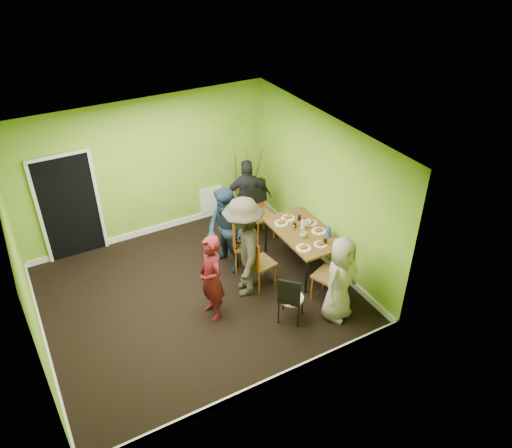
{
  "coord_description": "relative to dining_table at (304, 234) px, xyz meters",
  "views": [
    {
      "loc": [
        -2.27,
        -6.21,
        5.73
      ],
      "look_at": [
        1.15,
        0.0,
        1.1
      ],
      "focal_mm": 35.0,
      "sensor_mm": 36.0,
      "label": 1
    }
  ],
  "objects": [
    {
      "name": "ground",
      "position": [
        -2.05,
        0.16,
        -0.7
      ],
      "size": [
        5.0,
        5.0,
        0.0
      ],
      "primitive_type": "plane",
      "color": "black",
      "rests_on": "ground"
    },
    {
      "name": "room_walls",
      "position": [
        -2.07,
        0.2,
        0.29
      ],
      "size": [
        5.04,
        4.54,
        2.82
      ],
      "color": "#78A229",
      "rests_on": "ground"
    },
    {
      "name": "dining_table",
      "position": [
        0.0,
        0.0,
        0.0
      ],
      "size": [
        0.9,
        1.5,
        0.75
      ],
      "color": "black",
      "rests_on": "ground"
    },
    {
      "name": "chair_left_far",
      "position": [
        -1.03,
        0.5,
        -0.09
      ],
      "size": [
        0.57,
        0.57,
        1.07
      ],
      "rotation": [
        0.0,
        0.0,
        -1.92
      ],
      "color": "#D65E14",
      "rests_on": "ground"
    },
    {
      "name": "chair_left_near",
      "position": [
        -1.03,
        -0.13,
        -0.13
      ],
      "size": [
        0.47,
        0.47,
        1.01
      ],
      "rotation": [
        0.0,
        0.0,
        -1.43
      ],
      "color": "#D65E14",
      "rests_on": "ground"
    },
    {
      "name": "chair_back_end",
      "position": [
        -0.23,
        1.37,
        0.11
      ],
      "size": [
        0.5,
        0.58,
        1.14
      ],
      "rotation": [
        0.0,
        0.0,
        3.22
      ],
      "color": "#D65E14",
      "rests_on": "ground"
    },
    {
      "name": "chair_front_end",
      "position": [
        -0.12,
        -1.07,
        -0.09
      ],
      "size": [
        0.58,
        0.58,
        1.07
      ],
      "rotation": [
        0.0,
        0.0,
        0.39
      ],
      "color": "#D65E14",
      "rests_on": "ground"
    },
    {
      "name": "chair_bentwood",
      "position": [
        -1.0,
        -1.14,
        -0.19
      ],
      "size": [
        0.5,
        0.5,
        0.91
      ],
      "rotation": [
        0.0,
        0.0,
        -0.79
      ],
      "color": "black",
      "rests_on": "ground"
    },
    {
      "name": "easel",
      "position": [
        -0.14,
        1.91,
        0.1
      ],
      "size": [
        0.64,
        0.61,
        1.61
      ],
      "color": "brown",
      "rests_on": "ground"
    },
    {
      "name": "plate_near_left",
      "position": [
        -0.23,
        0.41,
        0.06
      ],
      "size": [
        0.25,
        0.25,
        0.01
      ],
      "primitive_type": "cylinder",
      "color": "white",
      "rests_on": "dining_table"
    },
    {
      "name": "plate_near_right",
      "position": [
        -0.3,
        -0.43,
        0.06
      ],
      "size": [
        0.26,
        0.26,
        0.01
      ],
      "primitive_type": "cylinder",
      "color": "white",
      "rests_on": "dining_table"
    },
    {
      "name": "plate_far_back",
      "position": [
        -0.03,
        0.5,
        0.06
      ],
      "size": [
        0.26,
        0.26,
        0.01
      ],
      "primitive_type": "cylinder",
      "color": "white",
      "rests_on": "dining_table"
    },
    {
      "name": "plate_far_front",
      "position": [
        0.02,
        -0.48,
        0.06
      ],
      "size": [
        0.23,
        0.23,
        0.01
      ],
      "primitive_type": "cylinder",
      "color": "white",
      "rests_on": "dining_table"
    },
    {
      "name": "plate_wall_back",
      "position": [
        0.25,
        0.17,
        0.06
      ],
      "size": [
        0.25,
        0.25,
        0.01
      ],
      "primitive_type": "cylinder",
      "color": "white",
      "rests_on": "dining_table"
    },
    {
      "name": "plate_wall_front",
      "position": [
        0.22,
        -0.13,
        0.06
      ],
      "size": [
        0.26,
        0.26,
        0.01
      ],
      "primitive_type": "cylinder",
      "color": "white",
      "rests_on": "dining_table"
    },
    {
      "name": "thermos",
      "position": [
        0.03,
        0.09,
        0.16
      ],
      "size": [
        0.08,
        0.08,
        0.21
      ],
      "primitive_type": "cylinder",
      "color": "white",
      "rests_on": "dining_table"
    },
    {
      "name": "blue_bottle",
      "position": [
        0.27,
        -0.35,
        0.16
      ],
      "size": [
        0.07,
        0.07,
        0.21
      ],
      "primitive_type": "cylinder",
      "color": "blue",
      "rests_on": "dining_table"
    },
    {
      "name": "orange_bottle",
      "position": [
        -0.14,
        0.13,
        0.1
      ],
      "size": [
        0.04,
        0.04,
        0.09
      ],
      "primitive_type": "cylinder",
      "color": "#D65E14",
      "rests_on": "dining_table"
    },
    {
      "name": "glass_mid",
      "position": [
        -0.08,
        0.19,
        0.1
      ],
      "size": [
        0.07,
        0.07,
        0.09
      ],
      "primitive_type": "cylinder",
      "color": "black",
      "rests_on": "dining_table"
    },
    {
      "name": "glass_back",
      "position": [
        0.13,
        0.35,
        0.1
      ],
      "size": [
        0.06,
        0.06,
        0.1
      ],
      "primitive_type": "cylinder",
      "color": "black",
      "rests_on": "dining_table"
    },
    {
      "name": "glass_front",
      "position": [
        0.1,
        -0.5,
        0.11
      ],
      "size": [
        0.07,
        0.07,
        0.1
      ],
      "primitive_type": "cylinder",
      "color": "black",
      "rests_on": "dining_table"
    },
    {
      "name": "cup_a",
      "position": [
        -0.12,
        -0.15,
        0.1
      ],
      "size": [
        0.12,
        0.12,
        0.09
      ],
      "primitive_type": "imported",
      "color": "white",
      "rests_on": "dining_table"
    },
    {
      "name": "cup_b",
      "position": [
        0.16,
        0.11,
        0.1
      ],
      "size": [
        0.1,
        0.1,
        0.09
      ],
      "primitive_type": "imported",
      "color": "white",
      "rests_on": "dining_table"
    },
    {
      "name": "person_standing",
      "position": [
        -2.0,
        -0.41,
        0.06
      ],
      "size": [
        0.39,
        0.57,
        1.51
      ],
      "primitive_type": "imported",
      "rotation": [
        0.0,
        0.0,
        -1.52
      ],
      "color": "#570F16",
      "rests_on": "ground"
    },
    {
      "name": "person_left_far",
      "position": [
        -1.26,
        0.59,
        0.12
      ],
      "size": [
        0.79,
        0.91,
        1.63
      ],
      "primitive_type": "imported",
      "rotation": [
        0.0,
        0.0,
        -1.33
      ],
      "color": "#162638",
      "rests_on": "ground"
    },
    {
      "name": "person_left_near",
      "position": [
        -1.28,
        -0.13,
        0.22
      ],
      "size": [
        1.09,
        1.35,
        1.83
      ],
      "primitive_type": "imported",
      "rotation": [
        0.0,
        0.0,
        -1.98
      ],
      "color": "#2C271D",
      "rests_on": "ground"
    },
    {
      "name": "person_back_end",
      "position": [
        -0.34,
        1.49,
        0.1
      ],
      "size": [
        1.01,
        0.69,
        1.59
      ],
      "primitive_type": "imported",
      "rotation": [
        0.0,
        0.0,
        2.78
      ],
      "color": "black",
      "rests_on": "ground"
    },
    {
      "name": "person_front_end",
      "position": [
        -0.24,
        -1.38,
        0.05
      ],
      "size": [
        0.85,
        0.71,
        1.48
      ],
      "primitive_type": "imported",
      "rotation": [
        0.0,
        0.0,
        0.39
      ],
      "color": "gray",
      "rests_on": "ground"
    }
  ]
}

